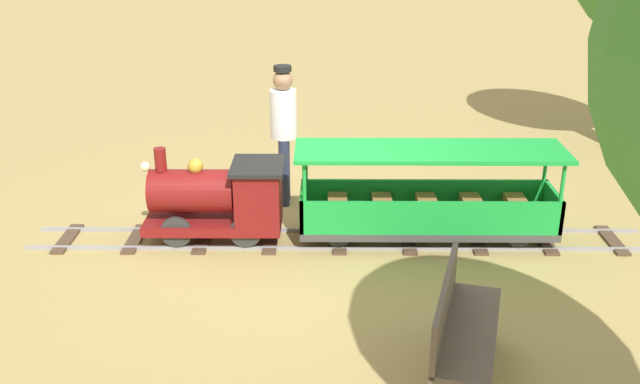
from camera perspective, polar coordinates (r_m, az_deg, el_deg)
The scene contains 6 objects.
ground_plane at distance 7.59m, azimuth -0.34°, elevation -3.85°, with size 60.00×60.00×0.00m, color #A38C51.
track at distance 7.58m, azimuth 1.51°, elevation -3.74°, with size 0.68×6.40×0.04m.
locomotive at distance 7.46m, azimuth -7.84°, elevation -0.45°, with size 0.64×1.45×0.97m.
passenger_car at distance 7.49m, azimuth 8.45°, elevation -0.93°, with size 0.74×2.70×0.97m.
conductor_person at distance 8.23m, azimuth -2.88°, elevation 5.35°, with size 0.30×0.30×1.62m.
park_bench at distance 5.42m, azimuth 11.02°, elevation -10.69°, with size 1.36×0.73×0.82m.
Camera 1 is at (-6.83, -0.09, 3.30)m, focal length 40.72 mm.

